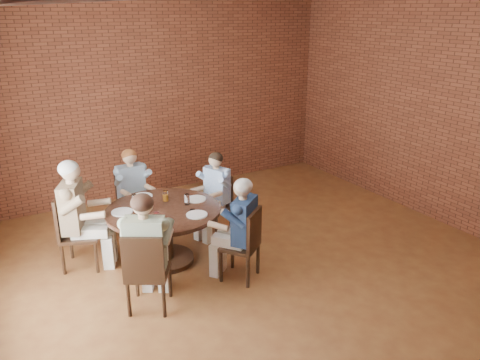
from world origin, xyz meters
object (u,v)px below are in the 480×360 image
diner_a (215,195)px  diner_c (79,215)px  chair_a (218,202)px  chair_d (146,270)px  chair_b (132,200)px  diner_e (240,230)px  chair_c (72,228)px  diner_d (147,252)px  dining_table (164,224)px  smartphone (193,211)px  chair_e (246,242)px  diner_b (133,193)px

diner_a → diner_c: size_ratio=0.88×
chair_a → diner_a: bearing=-90.0°
chair_d → diner_a: bearing=-107.5°
chair_b → diner_e: size_ratio=0.70×
diner_a → chair_d: bearing=-70.9°
chair_c → diner_e: bearing=-103.3°
diner_c → diner_d: bearing=-136.9°
diner_c → diner_e: 2.03m
dining_table → smartphone: 0.45m
chair_a → diner_e: (-0.35, -1.22, 0.16)m
diner_a → diner_c: diner_c is taller
chair_e → dining_table: bearing=-90.0°
diner_d → diner_a: bearing=-108.3°
diner_e → diner_a: bearing=-140.9°
chair_a → chair_e: bearing=-34.9°
chair_a → diner_c: diner_c is taller
diner_c → diner_d: 1.35m
chair_d → diner_d: bearing=-90.0°
chair_b → diner_d: size_ratio=0.67×
chair_e → diner_b: bearing=-105.6°
chair_d → diner_e: 1.21m
chair_d → chair_e: (1.25, 0.03, -0.02)m
chair_b → diner_b: (0.01, -0.08, 0.14)m
dining_table → chair_a: bearing=21.7°
chair_c → diner_d: diner_d is taller
chair_a → chair_c: bearing=-114.0°
chair_b → chair_e: (0.76, -1.96, 0.01)m
smartphone → chair_d: bearing=-120.7°
chair_b → diner_d: diner_d is taller
diner_b → chair_d: 1.98m
chair_c → diner_c: diner_c is taller
chair_d → diner_c: bearing=-42.6°
diner_c → chair_d: diner_c is taller
dining_table → diner_e: size_ratio=1.12×
chair_b → diner_c: diner_c is taller
diner_e → diner_c: bearing=-76.1°
chair_d → diner_e: bearing=-144.0°
diner_a → chair_e: diner_a is taller
chair_d → chair_b: bearing=-72.2°
diner_b → diner_a: bearing=-36.3°
dining_table → diner_d: (-0.52, -0.84, 0.15)m
diner_b → diner_c: size_ratio=0.90×
chair_b → smartphone: size_ratio=7.24×
smartphone → chair_b: bearing=127.0°
chair_e → diner_e: 0.17m
chair_a → diner_e: size_ratio=0.68×
chair_b → smartphone: bearing=-79.1°
diner_c → chair_e: bearing=-104.4°
chair_a → chair_c: 2.02m
chair_a → diner_a: diner_a is taller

